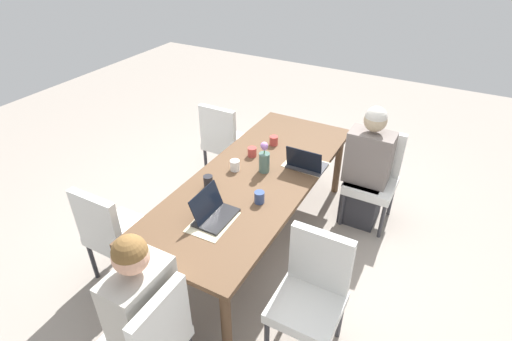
# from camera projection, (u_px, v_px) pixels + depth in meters

# --- Properties ---
(ground_plane) EXTENTS (10.00, 10.00, 0.00)m
(ground_plane) POSITION_uv_depth(u_px,v_px,m) (256.00, 240.00, 3.73)
(ground_plane) COLOR gray
(dining_table) EXTENTS (2.37, 0.92, 0.73)m
(dining_table) POSITION_uv_depth(u_px,v_px,m) (256.00, 182.00, 3.37)
(dining_table) COLOR brown
(dining_table) RESTS_ON ground_plane
(chair_head_right_left_near) EXTENTS (0.44, 0.44, 0.90)m
(chair_head_right_left_near) POSITION_uv_depth(u_px,v_px,m) (150.00, 338.00, 2.31)
(chair_head_right_left_near) COLOR silver
(chair_head_right_left_near) RESTS_ON ground_plane
(person_head_right_left_near) EXTENTS (0.40, 0.36, 1.19)m
(person_head_right_left_near) POSITION_uv_depth(u_px,v_px,m) (146.00, 322.00, 2.37)
(person_head_right_left_near) COLOR #2D2D33
(person_head_right_left_near) RESTS_ON ground_plane
(chair_far_left_mid) EXTENTS (0.44, 0.44, 0.90)m
(chair_far_left_mid) POSITION_uv_depth(u_px,v_px,m) (374.00, 173.00, 3.77)
(chair_far_left_mid) COLOR silver
(chair_far_left_mid) RESTS_ON ground_plane
(person_far_left_mid) EXTENTS (0.36, 0.40, 1.19)m
(person_far_left_mid) POSITION_uv_depth(u_px,v_px,m) (366.00, 173.00, 3.72)
(person_far_left_mid) COLOR #2D2D33
(person_far_left_mid) RESTS_ON ground_plane
(chair_near_left_far) EXTENTS (0.44, 0.44, 0.90)m
(chair_near_left_far) POSITION_uv_depth(u_px,v_px,m) (113.00, 231.00, 3.09)
(chair_near_left_far) COLOR silver
(chair_near_left_far) RESTS_ON ground_plane
(chair_far_right_near) EXTENTS (0.44, 0.44, 0.90)m
(chair_far_right_near) POSITION_uv_depth(u_px,v_px,m) (312.00, 290.00, 2.61)
(chair_far_right_near) COLOR silver
(chair_far_right_near) RESTS_ON ground_plane
(chair_near_right_mid) EXTENTS (0.44, 0.44, 0.90)m
(chair_near_right_mid) POSITION_uv_depth(u_px,v_px,m) (224.00, 138.00, 4.36)
(chair_near_right_mid) COLOR silver
(chair_near_right_mid) RESTS_ON ground_plane
(flower_vase) EXTENTS (0.09, 0.09, 0.28)m
(flower_vase) POSITION_uv_depth(u_px,v_px,m) (264.00, 158.00, 3.32)
(flower_vase) COLOR #4C6B60
(flower_vase) RESTS_ON dining_table
(placemat_head_right_left_near) EXTENTS (0.37, 0.27, 0.00)m
(placemat_head_right_left_near) POSITION_uv_depth(u_px,v_px,m) (213.00, 222.00, 2.83)
(placemat_head_right_left_near) COLOR beige
(placemat_head_right_left_near) RESTS_ON dining_table
(placemat_far_left_mid) EXTENTS (0.27, 0.37, 0.00)m
(placemat_far_left_mid) POSITION_uv_depth(u_px,v_px,m) (306.00, 165.00, 3.47)
(placemat_far_left_mid) COLOR beige
(placemat_far_left_mid) RESTS_ON dining_table
(laptop_head_right_left_near) EXTENTS (0.32, 0.22, 0.20)m
(laptop_head_right_left_near) POSITION_uv_depth(u_px,v_px,m) (213.00, 213.00, 2.85)
(laptop_head_right_left_near) COLOR black
(laptop_head_right_left_near) RESTS_ON dining_table
(laptop_far_left_mid) EXTENTS (0.22, 0.32, 0.21)m
(laptop_far_left_mid) POSITION_uv_depth(u_px,v_px,m) (306.00, 164.00, 3.40)
(laptop_far_left_mid) COLOR #38383D
(laptop_far_left_mid) RESTS_ON dining_table
(coffee_mug_near_left) EXTENTS (0.08, 0.08, 0.09)m
(coffee_mug_near_left) POSITION_uv_depth(u_px,v_px,m) (259.00, 197.00, 3.00)
(coffee_mug_near_left) COLOR #33477A
(coffee_mug_near_left) RESTS_ON dining_table
(coffee_mug_near_right) EXTENTS (0.07, 0.07, 0.11)m
(coffee_mug_near_right) POSITION_uv_depth(u_px,v_px,m) (208.00, 182.00, 3.16)
(coffee_mug_near_right) COLOR #232328
(coffee_mug_near_right) RESTS_ON dining_table
(coffee_mug_centre_left) EXTENTS (0.08, 0.08, 0.09)m
(coffee_mug_centre_left) POSITION_uv_depth(u_px,v_px,m) (235.00, 165.00, 3.38)
(coffee_mug_centre_left) COLOR white
(coffee_mug_centre_left) RESTS_ON dining_table
(coffee_mug_centre_right) EXTENTS (0.08, 0.08, 0.09)m
(coffee_mug_centre_right) POSITION_uv_depth(u_px,v_px,m) (274.00, 141.00, 3.75)
(coffee_mug_centre_right) COLOR #AD3D38
(coffee_mug_centre_right) RESTS_ON dining_table
(coffee_mug_far_left) EXTENTS (0.08, 0.08, 0.08)m
(coffee_mug_far_left) POSITION_uv_depth(u_px,v_px,m) (252.00, 152.00, 3.58)
(coffee_mug_far_left) COLOR #AD3D38
(coffee_mug_far_left) RESTS_ON dining_table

